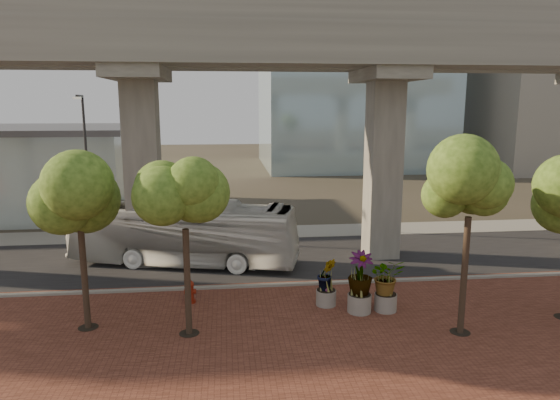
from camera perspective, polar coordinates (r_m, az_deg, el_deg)
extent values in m
plane|color=#383529|center=(24.02, -1.13, -8.26)|extent=(160.00, 160.00, 0.00)
cube|color=brown|center=(16.69, 1.45, -17.11)|extent=(70.00, 13.00, 0.06)
cube|color=black|center=(25.91, -1.53, -6.78)|extent=(90.00, 8.00, 0.04)
cube|color=gray|center=(22.12, -0.66, -9.75)|extent=(70.00, 0.25, 0.16)
cube|color=gray|center=(31.18, -2.37, -3.73)|extent=(90.00, 3.00, 0.06)
cube|color=gray|center=(23.26, -1.32, 17.35)|extent=(72.00, 2.40, 1.80)
cube|color=gray|center=(26.43, -1.95, 16.56)|extent=(72.00, 2.40, 1.80)
cube|color=gray|center=(22.38, -1.08, 21.24)|extent=(72.00, 0.12, 1.00)
cube|color=gray|center=(27.69, -2.15, 19.21)|extent=(72.00, 0.12, 1.00)
cube|color=gray|center=(71.09, 28.80, 12.85)|extent=(18.00, 16.00, 24.00)
imported|color=silver|center=(25.22, -10.93, -3.80)|extent=(11.57, 5.48, 3.14)
cylinder|color=maroon|center=(20.71, -10.20, -11.31)|extent=(0.43, 0.43, 0.10)
cylinder|color=maroon|center=(20.58, -10.23, -10.41)|extent=(0.29, 0.29, 0.70)
sphere|color=maroon|center=(20.46, -10.26, -9.50)|extent=(0.34, 0.34, 0.34)
cylinder|color=maroon|center=(20.41, -10.28, -9.09)|extent=(0.10, 0.10, 0.12)
cylinder|color=maroon|center=(20.56, -10.24, -10.26)|extent=(0.48, 0.19, 0.19)
cylinder|color=#B0AC9F|center=(19.98, 11.96, -11.34)|extent=(0.86, 0.86, 0.67)
imported|color=#325215|center=(19.61, 12.08, -8.50)|extent=(1.90, 1.90, 1.43)
cylinder|color=#AAA299|center=(19.66, 9.06, -11.55)|extent=(0.91, 0.91, 0.71)
imported|color=#325215|center=(19.25, 9.16, -8.28)|extent=(2.22, 2.22, 1.66)
cylinder|color=#ADA59C|center=(20.14, 5.28, -11.03)|extent=(0.79, 0.79, 0.62)
imported|color=#325215|center=(19.80, 5.33, -8.42)|extent=(1.76, 1.76, 1.32)
cylinder|color=#403024|center=(18.84, -21.48, -7.83)|extent=(0.22, 0.22, 4.02)
cylinder|color=black|center=(19.55, -21.06, -13.41)|extent=(0.70, 0.70, 0.01)
cylinder|color=#403024|center=(17.45, -10.53, -9.23)|extent=(0.22, 0.22, 3.72)
cylinder|color=black|center=(18.16, -10.33, -14.74)|extent=(0.70, 0.70, 0.01)
cylinder|color=#403024|center=(18.29, 20.30, -8.13)|extent=(0.22, 0.22, 4.12)
cylinder|color=black|center=(19.03, 19.88, -14.00)|extent=(0.70, 0.70, 0.01)
cylinder|color=#2C2D31|center=(31.40, -21.16, 3.38)|extent=(0.15, 0.15, 8.29)
cube|color=#2C2D31|center=(30.69, -21.94, 10.95)|extent=(0.16, 1.04, 0.16)
cube|color=silver|center=(30.18, -22.19, 10.75)|extent=(0.41, 0.21, 0.12)
cylinder|color=#2B2B30|center=(31.03, 9.92, 3.24)|extent=(0.13, 0.13, 7.62)
cube|color=#2B2B30|center=(30.32, 10.41, 10.28)|extent=(0.14, 0.95, 0.14)
cube|color=silver|center=(29.86, 10.67, 10.08)|extent=(0.38, 0.19, 0.11)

